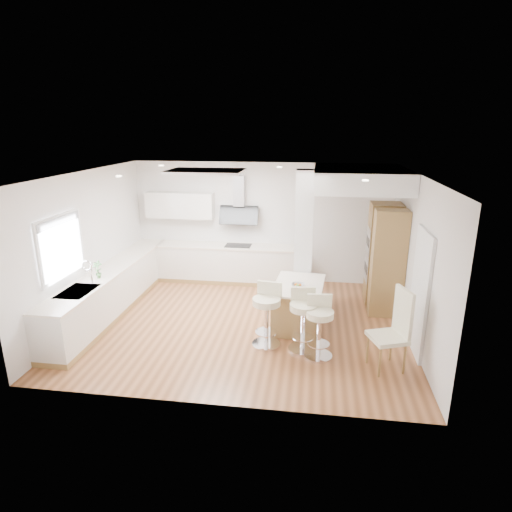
% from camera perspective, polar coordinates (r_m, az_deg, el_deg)
% --- Properties ---
extents(ground, '(6.00, 6.00, 0.00)m').
position_cam_1_polar(ground, '(8.22, -1.62, -8.93)').
color(ground, '#A1643C').
rests_on(ground, ground).
extents(ceiling, '(6.00, 5.00, 0.02)m').
position_cam_1_polar(ceiling, '(8.22, -1.62, -8.93)').
color(ceiling, white).
rests_on(ceiling, ground).
extents(wall_back, '(6.00, 0.04, 2.80)m').
position_cam_1_polar(wall_back, '(10.10, 0.69, 4.47)').
color(wall_back, silver).
rests_on(wall_back, ground).
extents(wall_left, '(0.04, 5.00, 2.80)m').
position_cam_1_polar(wall_left, '(8.72, -21.54, 1.22)').
color(wall_left, silver).
rests_on(wall_left, ground).
extents(wall_right, '(0.04, 5.00, 2.80)m').
position_cam_1_polar(wall_right, '(7.80, 20.58, -0.44)').
color(wall_right, silver).
rests_on(wall_right, ground).
extents(skylight, '(4.10, 2.10, 0.06)m').
position_cam_1_polar(skylight, '(8.18, -6.64, 11.13)').
color(skylight, white).
rests_on(skylight, ground).
extents(window_left, '(0.06, 1.28, 1.07)m').
position_cam_1_polar(window_left, '(7.88, -24.62, 1.49)').
color(window_left, silver).
rests_on(window_left, ground).
extents(doorway_right, '(0.05, 1.00, 2.10)m').
position_cam_1_polar(doorway_right, '(7.37, 21.00, -4.79)').
color(doorway_right, '#433D35').
rests_on(doorway_right, ground).
extents(counter_left, '(0.63, 4.50, 1.35)m').
position_cam_1_polar(counter_left, '(9.05, -18.54, -4.18)').
color(counter_left, '#9E7A43').
rests_on(counter_left, ground).
extents(counter_back, '(3.62, 0.63, 2.50)m').
position_cam_1_polar(counter_back, '(10.17, -4.64, 0.40)').
color(counter_back, '#9E7A43').
rests_on(counter_back, ground).
extents(pillar, '(0.35, 0.35, 2.80)m').
position_cam_1_polar(pillar, '(8.52, 6.36, 1.98)').
color(pillar, white).
rests_on(pillar, ground).
extents(soffit, '(1.78, 2.20, 0.40)m').
position_cam_1_polar(soffit, '(8.78, 13.70, 10.04)').
color(soffit, white).
rests_on(soffit, ground).
extents(oven_column, '(0.63, 1.21, 2.10)m').
position_cam_1_polar(oven_column, '(8.99, 16.76, -0.17)').
color(oven_column, '#9E7A43').
rests_on(oven_column, ground).
extents(peninsula, '(0.99, 1.40, 0.87)m').
position_cam_1_polar(peninsula, '(8.03, 5.64, -6.43)').
color(peninsula, '#9E7A43').
rests_on(peninsula, ground).
extents(bar_stool_a, '(0.56, 0.56, 1.09)m').
position_cam_1_polar(bar_stool_a, '(7.21, 1.45, -7.40)').
color(bar_stool_a, white).
rests_on(bar_stool_a, ground).
extents(bar_stool_b, '(0.52, 0.52, 1.05)m').
position_cam_1_polar(bar_stool_b, '(7.12, 6.30, -8.05)').
color(bar_stool_b, white).
rests_on(bar_stool_b, ground).
extents(bar_stool_c, '(0.49, 0.49, 1.02)m').
position_cam_1_polar(bar_stool_c, '(6.95, 8.44, -8.92)').
color(bar_stool_c, white).
rests_on(bar_stool_c, ground).
extents(dining_chair, '(0.64, 0.64, 1.29)m').
position_cam_1_polar(dining_chair, '(6.85, 18.06, -8.99)').
color(dining_chair, '#F0E9C3').
rests_on(dining_chair, ground).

